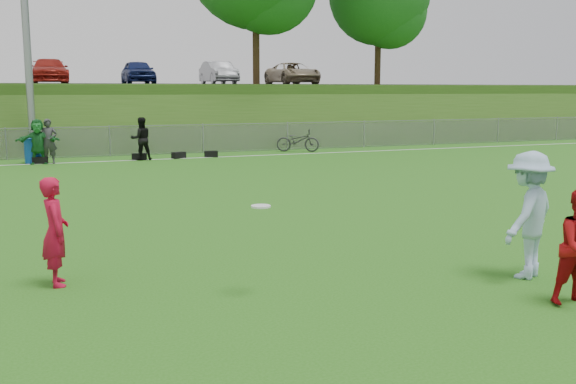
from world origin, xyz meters
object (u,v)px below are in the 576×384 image
recycling_bin (33,151)px  bicycle (298,140)px  player_blue (528,215)px  frisbee (261,206)px  player_red_left (55,232)px

recycling_bin → bicycle: 11.13m
player_blue → frisbee: bearing=-36.1°
player_red_left → player_blue: bearing=-112.0°
player_red_left → frisbee: bearing=-124.2°
player_blue → frisbee: size_ratio=7.09×
frisbee → player_blue: bearing=-8.9°
player_red_left → bicycle: player_red_left is taller
recycling_bin → bicycle: (11.12, 0.57, 0.03)m
player_blue → bicycle: player_blue is taller
frisbee → bicycle: 20.51m
player_red_left → recycling_bin: size_ratio=1.65×
frisbee → recycling_bin: (-2.95, 18.23, -0.75)m
recycling_bin → bicycle: size_ratio=0.49×
player_red_left → bicycle: size_ratio=0.81×
recycling_bin → bicycle: bearing=3.0°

